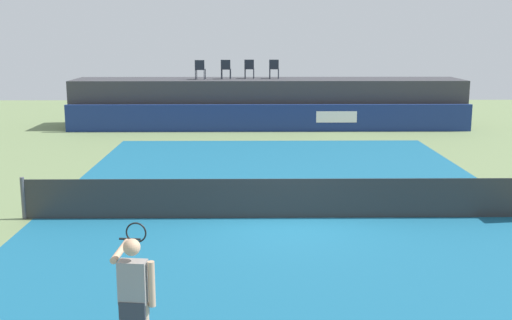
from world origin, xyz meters
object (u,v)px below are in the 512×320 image
(spectator_chair_left, at_px, (226,68))
(tennis_player, at_px, (134,298))
(net_post_near, at_px, (23,198))
(spectator_chair_center, at_px, (249,68))
(tennis_ball, at_px, (193,185))
(spectator_chair_far_left, at_px, (200,69))
(spectator_chair_right, at_px, (274,68))

(spectator_chair_left, xyz_separation_m, tennis_player, (-0.43, -22.08, -1.73))
(net_post_near, bearing_deg, tennis_player, -60.86)
(spectator_chair_center, relative_size, tennis_ball, 13.06)
(spectator_chair_far_left, bearing_deg, spectator_chair_right, 7.98)
(spectator_chair_left, xyz_separation_m, spectator_chair_right, (2.24, 0.19, 0.00))
(spectator_chair_center, xyz_separation_m, net_post_near, (-5.33, -15.46, -2.19))
(spectator_chair_left, bearing_deg, tennis_player, -91.11)
(spectator_chair_center, bearing_deg, spectator_chair_far_left, -167.29)
(spectator_chair_far_left, bearing_deg, spectator_chair_center, 12.71)
(spectator_chair_left, bearing_deg, net_post_near, -105.57)
(spectator_chair_right, bearing_deg, net_post_near, -112.81)
(tennis_player, bearing_deg, spectator_chair_left, 88.89)
(spectator_chair_center, bearing_deg, net_post_near, -109.03)
(spectator_chair_far_left, distance_m, spectator_chair_left, 1.21)
(spectator_chair_far_left, relative_size, tennis_ball, 13.06)
(tennis_player, bearing_deg, net_post_near, 119.14)
(spectator_chair_right, bearing_deg, tennis_ball, -102.77)
(spectator_chair_far_left, xyz_separation_m, tennis_ball, (0.64, -11.78, -2.66))
(tennis_ball, bearing_deg, net_post_near, -139.50)
(spectator_chair_center, bearing_deg, spectator_chair_left, -168.30)
(spectator_chair_left, distance_m, tennis_ball, 12.36)
(spectator_chair_far_left, relative_size, spectator_chair_center, 1.00)
(spectator_chair_right, bearing_deg, spectator_chair_far_left, -172.02)
(spectator_chair_left, height_order, tennis_ball, spectator_chair_left)
(spectator_chair_far_left, bearing_deg, tennis_ball, -86.90)
(spectator_chair_left, distance_m, spectator_chair_right, 2.25)
(net_post_near, xyz_separation_m, tennis_player, (3.82, -6.84, 0.46))
(spectator_chair_far_left, distance_m, tennis_player, 21.87)
(spectator_chair_right, height_order, tennis_player, spectator_chair_right)
(spectator_chair_far_left, distance_m, spectator_chair_right, 3.45)
(spectator_chair_left, bearing_deg, tennis_ball, -92.54)
(tennis_ball, bearing_deg, spectator_chair_left, 87.46)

